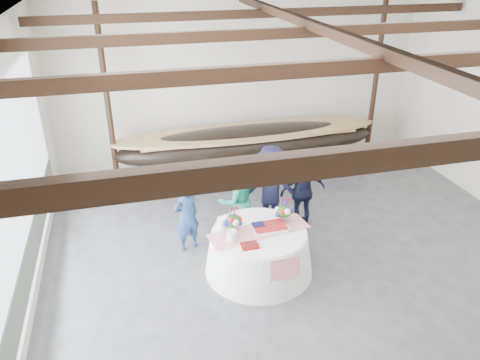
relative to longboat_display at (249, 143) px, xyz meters
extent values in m
cube|color=#3D3D42|center=(0.03, -5.01, -0.85)|extent=(10.00, 12.00, 0.01)
cube|color=silver|center=(0.03, 0.99, 1.40)|extent=(10.00, 0.02, 4.50)
cube|color=white|center=(0.03, -5.01, 3.65)|extent=(10.00, 12.00, 0.01)
cube|color=black|center=(0.03, -6.01, 3.40)|extent=(9.80, 0.12, 0.18)
cube|color=black|center=(0.03, -3.51, 3.40)|extent=(9.80, 0.12, 0.18)
cube|color=black|center=(0.03, -1.01, 3.40)|extent=(9.80, 0.12, 0.18)
cube|color=black|center=(0.03, -5.01, 3.53)|extent=(0.15, 11.76, 0.15)
cylinder|color=black|center=(-3.47, 0.00, 1.40)|extent=(0.14, 0.14, 4.50)
cylinder|color=black|center=(3.53, 0.00, 1.40)|extent=(0.14, 0.14, 4.50)
cube|color=silver|center=(-4.92, -4.01, 1.15)|extent=(0.02, 7.00, 3.20)
cube|color=#596654|center=(-4.91, -4.01, 0.05)|extent=(0.02, 7.00, 0.60)
cube|color=black|center=(-2.13, 0.00, -0.67)|extent=(0.62, 0.80, 0.36)
cube|color=black|center=(2.13, 0.00, -0.67)|extent=(0.62, 0.80, 0.36)
ellipsoid|color=black|center=(0.00, 0.00, -0.01)|extent=(7.11, 1.42, 0.98)
cube|color=#9E7A4C|center=(0.00, 0.00, 0.26)|extent=(5.68, 0.93, 0.05)
cone|color=white|center=(-0.98, -4.20, -0.43)|extent=(2.03, 2.03, 0.84)
cylinder|color=white|center=(-0.98, -4.20, 0.00)|extent=(1.72, 1.72, 0.04)
cube|color=red|center=(-0.98, -4.20, 0.02)|extent=(1.94, 0.85, 0.01)
cube|color=white|center=(-0.78, -4.19, 0.05)|extent=(0.60, 0.40, 0.07)
cylinder|color=white|center=(-1.53, -4.35, 0.11)|extent=(0.18, 0.18, 0.18)
cylinder|color=white|center=(-1.61, -3.88, 0.11)|extent=(0.18, 0.18, 0.19)
cube|color=#660C09|center=(-1.28, -4.62, 0.03)|extent=(0.30, 0.24, 0.03)
cone|color=silver|center=(-0.46, -4.32, 0.08)|extent=(0.09, 0.09, 0.12)
imported|color=navy|center=(-2.16, -3.13, -0.10)|extent=(0.64, 0.54, 1.50)
imported|color=#1A8668|center=(-1.09, -2.92, -0.01)|extent=(0.94, 0.80, 1.69)
imported|color=black|center=(-0.29, -2.75, 0.10)|extent=(1.36, 1.00, 1.89)
imported|color=black|center=(0.38, -2.91, 0.01)|extent=(1.02, 0.45, 1.73)
camera|label=1|loc=(-3.15, -11.10, 4.69)|focal=35.00mm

